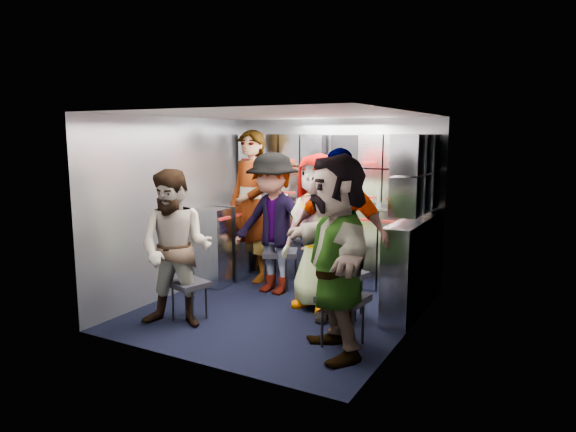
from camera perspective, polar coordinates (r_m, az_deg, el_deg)
The scene contains 29 objects.
floor at distance 5.71m, azimuth -0.81°, elevation -10.33°, with size 3.00×3.00×0.00m, color black.
wall_back at distance 6.79m, azimuth 5.41°, elevation 1.85°, with size 2.80×0.04×2.10m, color #989EA6.
wall_left at distance 6.26m, azimuth -12.06°, elevation 1.08°, with size 0.04×3.00×2.10m, color #989EA6.
wall_right at distance 4.93m, azimuth 13.48°, elevation -1.09°, with size 0.04×3.00×2.10m, color #989EA6.
ceiling at distance 5.39m, azimuth -0.86°, elevation 11.21°, with size 2.80×3.00×0.02m, color silver.
cart_bank_back at distance 6.69m, azimuth 4.63°, elevation -3.07°, with size 2.68×0.38×0.99m, color #A3A8B4.
cart_bank_left at distance 6.66m, azimuth -7.39°, elevation -3.18°, with size 0.38×0.76×0.99m, color #A3A8B4.
counter at distance 6.60m, azimuth 4.69°, elevation 1.35°, with size 2.68×0.42×0.03m, color #BBBDC2.
locker_bank_back at distance 6.61m, azimuth 4.95°, elevation 5.49°, with size 2.68×0.28×0.82m, color #A3A8B4.
locker_bank_right at distance 5.59m, azimuth 14.06°, elevation 4.61°, with size 0.28×1.00×0.82m, color #A3A8B4.
right_cabinet at distance 5.65m, azimuth 13.42°, elevation -5.51°, with size 0.28×1.20×1.00m, color #A3A8B4.
coffee_niche at distance 6.60m, azimuth 6.60°, elevation 5.29°, with size 0.46×0.16×0.84m, color black, non-canonical shape.
red_latch_strip at distance 6.44m, azimuth 3.95°, elevation -0.05°, with size 2.60×0.02×0.03m, color #A51E1A.
jump_seat_near_left at distance 5.40m, azimuth -10.93°, elevation -7.63°, with size 0.43×0.41×0.41m.
jump_seat_mid_left at distance 6.35m, azimuth -0.85°, elevation -4.34°, with size 0.53×0.52×0.48m.
jump_seat_center at distance 5.84m, azimuth 4.09°, elevation -5.56°, with size 0.41×0.39×0.48m.
jump_seat_mid_right at distance 5.45m, azimuth 6.27°, elevation -6.73°, with size 0.49×0.48×0.47m.
jump_seat_near_right at distance 4.69m, azimuth 6.14°, elevation -9.37°, with size 0.44×0.42×0.47m.
attendant_standing at distance 6.66m, azimuth -4.12°, elevation 1.10°, with size 0.71×0.47×1.96m, color black.
attendant_arc_a at distance 5.16m, azimuth -12.34°, elevation -3.61°, with size 0.76×0.59×1.57m, color black.
attendant_arc_b at distance 6.12m, azimuth -1.69°, elevation -0.87°, with size 1.09×0.63×1.69m, color black.
attendant_arc_c at distance 5.59m, azimuth 3.37°, elevation -1.76°, with size 0.83×0.54×1.70m, color black.
attendant_arc_d at distance 5.18m, azimuth 5.60°, elevation -2.24°, with size 1.04×0.43×1.77m, color black.
attendant_arc_e at distance 4.41m, azimuth 5.34°, elevation -4.41°, with size 1.62×0.52×1.75m, color black.
bottle_left at distance 7.00m, azimuth -2.94°, elevation 2.99°, with size 0.06×0.06×0.26m, color white.
bottle_mid at distance 6.53m, azimuth 4.74°, elevation 2.43°, with size 0.06×0.06×0.23m, color white.
bottle_right at distance 6.30m, azimuth 10.06°, elevation 2.05°, with size 0.07×0.07×0.23m, color white.
cup_left at distance 6.81m, azimuth -0.19°, elevation 2.19°, with size 0.08×0.08×0.11m, color beige.
cup_right at distance 6.14m, azimuth 15.18°, elevation 1.06°, with size 0.08×0.08×0.09m, color beige.
Camera 1 is at (2.65, -4.69, 1.90)m, focal length 32.00 mm.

